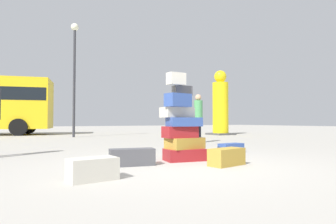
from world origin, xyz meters
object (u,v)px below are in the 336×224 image
suitcase_charcoal_upright_blue (132,157)px  yellow_dummy_statue (220,106)px  person_tourist_with_camera (198,114)px  suitcase_tan_right_side (227,157)px  suitcase_cream_foreground_near (93,169)px  lamp_post (74,62)px  suitcase_tower (182,128)px  suitcase_navy_behind_tower (231,148)px

suitcase_charcoal_upright_blue → yellow_dummy_statue: yellow_dummy_statue is taller
yellow_dummy_statue → person_tourist_with_camera: bearing=-137.2°
suitcase_tan_right_side → suitcase_cream_foreground_near: (-2.35, -0.08, -0.00)m
person_tourist_with_camera → lamp_post: size_ratio=0.31×
suitcase_tower → yellow_dummy_statue: yellow_dummy_statue is taller
suitcase_navy_behind_tower → person_tourist_with_camera: person_tourist_with_camera is taller
suitcase_cream_foreground_near → yellow_dummy_statue: size_ratio=0.17×
suitcase_navy_behind_tower → yellow_dummy_statue: yellow_dummy_statue is taller
suitcase_cream_foreground_near → lamp_post: size_ratio=0.11×
suitcase_charcoal_upright_blue → suitcase_tower: bearing=17.7°
suitcase_charcoal_upright_blue → suitcase_cream_foreground_near: 1.27m
lamp_post → person_tourist_with_camera: bearing=-62.3°
suitcase_cream_foreground_near → lamp_post: 11.10m
suitcase_navy_behind_tower → suitcase_tan_right_side: size_ratio=0.95×
suitcase_navy_behind_tower → person_tourist_with_camera: (1.04, 2.82, 0.92)m
suitcase_tower → person_tourist_with_camera: size_ratio=1.00×
suitcase_tower → person_tourist_with_camera: bearing=50.1°
suitcase_tan_right_side → yellow_dummy_statue: (7.17, 8.66, 1.46)m
suitcase_tan_right_side → suitcase_cream_foreground_near: 2.35m
suitcase_tan_right_side → lamp_post: 10.88m
suitcase_tan_right_side → person_tourist_with_camera: size_ratio=0.39×
suitcase_tower → lamp_post: (-0.20, 9.37, 3.02)m
suitcase_charcoal_upright_blue → lamp_post: (0.90, 9.49, 3.51)m
suitcase_navy_behind_tower → person_tourist_with_camera: size_ratio=0.37×
suitcase_navy_behind_tower → suitcase_tower: bearing=-164.6°
yellow_dummy_statue → suitcase_charcoal_upright_blue: bearing=-137.6°
suitcase_navy_behind_tower → lamp_post: 9.63m
suitcase_navy_behind_tower → yellow_dummy_statue: size_ratio=0.17×
suitcase_tower → lamp_post: bearing=91.2°
suitcase_tower → suitcase_charcoal_upright_blue: size_ratio=2.24×
yellow_dummy_statue → lamp_post: bearing=168.1°
suitcase_tan_right_side → yellow_dummy_statue: 11.33m
suitcase_tower → suitcase_charcoal_upright_blue: bearing=-173.8°
suitcase_charcoal_upright_blue → lamp_post: size_ratio=0.14×
suitcase_charcoal_upright_blue → suitcase_cream_foreground_near: bearing=-124.5°
lamp_post → suitcase_tower: bearing=-88.8°
suitcase_navy_behind_tower → suitcase_charcoal_upright_blue: suitcase_charcoal_upright_blue is taller
suitcase_tower → suitcase_navy_behind_tower: size_ratio=2.70×
lamp_post → suitcase_tan_right_side: bearing=-87.0°
suitcase_tower → suitcase_navy_behind_tower: (1.86, 0.65, -0.53)m
suitcase_charcoal_upright_blue → suitcase_cream_foreground_near: same height
person_tourist_with_camera → yellow_dummy_statue: yellow_dummy_statue is taller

